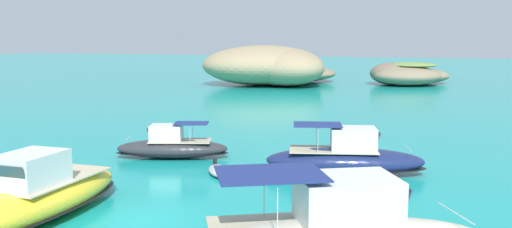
% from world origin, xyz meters
% --- Properties ---
extents(ground_plane, '(400.00, 400.00, 0.00)m').
position_xyz_m(ground_plane, '(0.00, 0.00, 0.00)').
color(ground_plane, teal).
extents(islet_large, '(25.36, 29.51, 6.18)m').
position_xyz_m(islet_large, '(-18.82, 64.46, 2.79)').
color(islet_large, '#84755B').
rests_on(islet_large, ground).
extents(islet_small, '(14.57, 17.17, 3.56)m').
position_xyz_m(islet_small, '(0.76, 71.55, 1.58)').
color(islet_small, '#84755B').
rests_on(islet_small, ground).
extents(motorboat_yellow, '(3.46, 9.61, 2.78)m').
position_xyz_m(motorboat_yellow, '(-3.84, -1.28, 0.93)').
color(motorboat_yellow, yellow).
rests_on(motorboat_yellow, ground).
extents(motorboat_navy, '(8.95, 5.13, 2.69)m').
position_xyz_m(motorboat_navy, '(5.72, 10.71, 0.86)').
color(motorboat_navy, navy).
rests_on(motorboat_navy, ground).
extents(motorboat_charcoal, '(7.14, 4.49, 2.16)m').
position_xyz_m(motorboat_charcoal, '(-4.96, 10.65, 0.69)').
color(motorboat_charcoal, '#2D2D33').
rests_on(motorboat_charcoal, ground).
extents(dinghy_tender, '(2.43, 2.74, 0.58)m').
position_xyz_m(dinghy_tender, '(-0.41, 7.96, 0.22)').
color(dinghy_tender, '#B2B2B2').
rests_on(dinghy_tender, ground).
extents(channel_buoy, '(0.56, 0.56, 1.48)m').
position_xyz_m(channel_buoy, '(6.76, 4.27, 0.34)').
color(channel_buoy, yellow).
rests_on(channel_buoy, ground).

